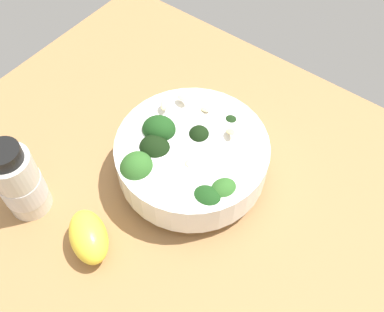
# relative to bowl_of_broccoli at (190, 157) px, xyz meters

# --- Properties ---
(ground_plane) EXTENTS (0.64, 0.64, 0.04)m
(ground_plane) POSITION_rel_bowl_of_broccoli_xyz_m (0.03, 0.05, -0.06)
(ground_plane) COLOR #996D42
(bowl_of_broccoli) EXTENTS (0.20, 0.20, 0.09)m
(bowl_of_broccoli) POSITION_rel_bowl_of_broccoli_xyz_m (0.00, 0.00, 0.00)
(bowl_of_broccoli) COLOR white
(bowl_of_broccoli) RESTS_ON ground_plane
(lemon_wedge) EXTENTS (0.08, 0.07, 0.05)m
(lemon_wedge) POSITION_rel_bowl_of_broccoli_xyz_m (0.03, 0.15, -0.02)
(lemon_wedge) COLOR yellow
(lemon_wedge) RESTS_ON ground_plane
(bottle_short) EXTENTS (0.05, 0.05, 0.12)m
(bottle_short) POSITION_rel_bowl_of_broccoli_xyz_m (0.14, 0.16, 0.01)
(bottle_short) COLOR beige
(bottle_short) RESTS_ON ground_plane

